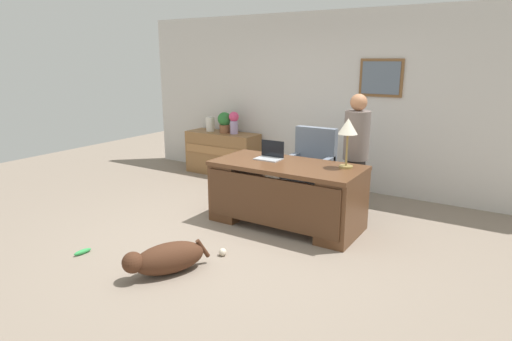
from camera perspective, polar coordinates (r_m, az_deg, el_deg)
The scene contains 14 objects.
ground_plane at distance 4.99m, azimuth -2.82°, elevation -8.95°, with size 12.00×12.00×0.00m, color gray.
back_wall at distance 6.90m, azimuth 9.63°, elevation 9.09°, with size 7.00×0.16×2.70m.
desk at distance 5.23m, azimuth 3.93°, elevation -2.91°, with size 1.81×0.86×0.78m.
credenza at distance 7.64m, azimuth -4.44°, elevation 2.32°, with size 1.32×0.50×0.74m.
armchair at distance 6.07m, azimuth 7.22°, elevation 0.05°, with size 0.60×0.59×1.06m.
person_standing at distance 5.59m, azimuth 13.09°, elevation 2.00°, with size 0.32×0.32×1.58m.
dog_lying at distance 4.25m, azimuth -11.92°, elevation -11.37°, with size 0.59×0.79×0.30m.
laptop at distance 5.38m, azimuth 1.90°, elevation 2.15°, with size 0.32×0.22×0.22m.
desk_lamp at distance 4.98m, azimuth 12.12°, elevation 5.36°, with size 0.22×0.22×0.57m.
vase_with_flowers at distance 7.39m, azimuth -2.95°, elevation 6.50°, with size 0.17×0.17×0.38m.
vase_empty at distance 7.71m, azimuth -6.10°, elevation 6.15°, with size 0.16×0.16×0.25m, color silver.
potted_plant at distance 7.51m, azimuth -4.20°, elevation 6.52°, with size 0.24×0.24×0.36m.
dog_toy_ball at distance 4.57m, azimuth -4.45°, elevation -10.75°, with size 0.08×0.08×0.08m, color beige.
dog_toy_bone at distance 4.95m, azimuth -22.05°, elevation -9.98°, with size 0.19×0.05×0.05m, color green.
Camera 1 is at (2.63, -3.75, 2.00)m, focal length 30.10 mm.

